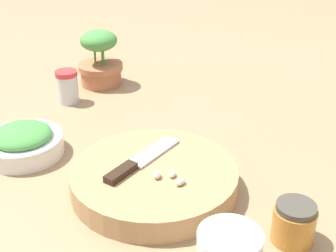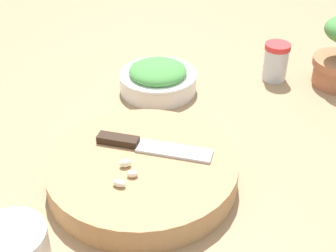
# 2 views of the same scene
# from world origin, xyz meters

# --- Properties ---
(ground_plane) EXTENTS (5.00, 5.00, 0.00)m
(ground_plane) POSITION_xyz_m (0.00, 0.00, 0.00)
(ground_plane) COLOR #997A56
(cutting_board) EXTENTS (0.30, 0.30, 0.04)m
(cutting_board) POSITION_xyz_m (0.06, -0.09, 0.02)
(cutting_board) COLOR tan
(cutting_board) RESTS_ON ground_plane
(chef_knife) EXTENTS (0.05, 0.19, 0.01)m
(chef_knife) POSITION_xyz_m (0.03, -0.09, 0.05)
(chef_knife) COLOR black
(chef_knife) RESTS_ON cutting_board
(garlic_cloves) EXTENTS (0.06, 0.04, 0.01)m
(garlic_cloves) POSITION_xyz_m (0.10, -0.10, 0.05)
(garlic_cloves) COLOR #F2E2C8
(garlic_cloves) RESTS_ON cutting_board
(herb_bowl) EXTENTS (0.17, 0.17, 0.06)m
(herb_bowl) POSITION_xyz_m (-0.24, -0.12, 0.03)
(herb_bowl) COLOR silver
(herb_bowl) RESTS_ON ground_plane
(spice_jar) EXTENTS (0.06, 0.06, 0.08)m
(spice_jar) POSITION_xyz_m (-0.33, 0.13, 0.04)
(spice_jar) COLOR silver
(spice_jar) RESTS_ON ground_plane
(honey_jar) EXTENTS (0.07, 0.07, 0.07)m
(honey_jar) POSITION_xyz_m (0.32, -0.09, 0.03)
(honey_jar) COLOR #BC7A2D
(honey_jar) RESTS_ON ground_plane
(potted_herb) EXTENTS (0.12, 0.12, 0.15)m
(potted_herb) POSITION_xyz_m (-0.33, 0.27, 0.07)
(potted_herb) COLOR #B26B47
(potted_herb) RESTS_ON ground_plane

